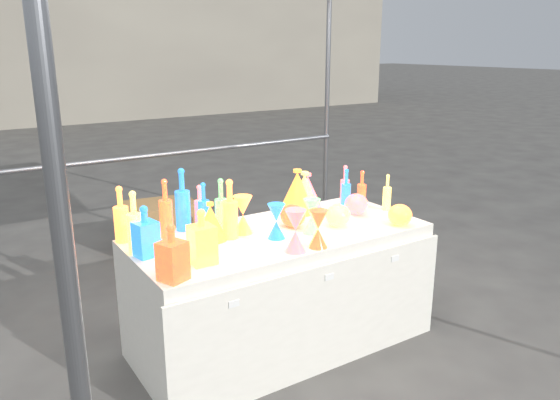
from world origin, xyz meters
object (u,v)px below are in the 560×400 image
display_table (281,289)px  lampshade_0 (211,221)px  decanter_0 (202,236)px  cardboard_box_closed (161,227)px  globe_0 (400,216)px  bottle_0 (121,214)px  hourglass_0 (318,229)px

display_table → lampshade_0: 0.65m
decanter_0 → cardboard_box_closed: bearing=76.7°
lampshade_0 → globe_0: bearing=-17.1°
cardboard_box_closed → bottle_0: bearing=-108.6°
cardboard_box_closed → decanter_0: decanter_0 is taller
bottle_0 → lampshade_0: 0.51m
display_table → hourglass_0: bearing=-83.8°
hourglass_0 → lampshade_0: 0.62m
bottle_0 → hourglass_0: 1.12m
lampshade_0 → cardboard_box_closed: bearing=81.5°
cardboard_box_closed → decanter_0: bearing=-96.5°
hourglass_0 → lampshade_0: (-0.45, 0.44, 0.01)m
decanter_0 → globe_0: size_ratio=1.93×
cardboard_box_closed → hourglass_0: 2.38m
cardboard_box_closed → lampshade_0: (-0.38, -1.86, 0.64)m
display_table → decanter_0: (-0.60, -0.19, 0.52)m
display_table → hourglass_0: size_ratio=8.56×
decanter_0 → globe_0: (1.30, -0.11, -0.09)m
cardboard_box_closed → lampshade_0: size_ratio=2.77×
display_table → cardboard_box_closed: display_table is taller
hourglass_0 → lampshade_0: lampshade_0 is taller
globe_0 → lampshade_0: (-1.11, 0.41, 0.05)m
cardboard_box_closed → decanter_0: size_ratio=2.15×
decanter_0 → lampshade_0: 0.35m
cardboard_box_closed → globe_0: (0.73, -2.27, 0.58)m
display_table → cardboard_box_closed: (-0.03, 1.97, -0.15)m
hourglass_0 → cardboard_box_closed: bearing=91.7°
cardboard_box_closed → globe_0: bearing=-63.9°
bottle_0 → hourglass_0: size_ratio=1.53×
display_table → cardboard_box_closed: bearing=90.9°
cardboard_box_closed → hourglass_0: size_ratio=2.92×
hourglass_0 → lampshade_0: bearing=135.8°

